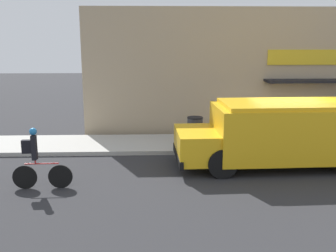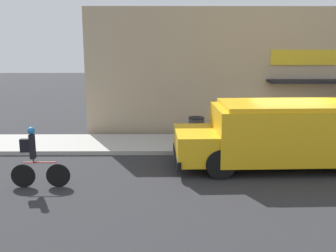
% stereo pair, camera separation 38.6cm
% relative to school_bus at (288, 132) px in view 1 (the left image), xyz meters
% --- Properties ---
extents(ground_plane, '(70.00, 70.00, 0.00)m').
position_rel_school_bus_xyz_m(ground_plane, '(0.43, 1.30, -1.12)').
color(ground_plane, '#2B2B2D').
extents(sidewalk, '(28.00, 2.53, 0.15)m').
position_rel_school_bus_xyz_m(sidewalk, '(0.43, 2.56, -1.04)').
color(sidewalk, '#ADAAA3').
rests_on(sidewalk, ground_plane).
extents(storefront, '(15.25, 1.10, 5.29)m').
position_rel_school_bus_xyz_m(storefront, '(0.52, 4.25, 1.53)').
color(storefront, tan).
rests_on(storefront, ground_plane).
extents(school_bus, '(6.70, 2.85, 2.08)m').
position_rel_school_bus_xyz_m(school_bus, '(0.00, 0.00, 0.00)').
color(school_bus, yellow).
rests_on(school_bus, ground_plane).
extents(cyclist, '(1.62, 0.20, 1.71)m').
position_rel_school_bus_xyz_m(cyclist, '(-7.45, -1.74, -0.31)').
color(cyclist, black).
rests_on(cyclist, ground_plane).
extents(trash_bin, '(0.61, 0.61, 0.95)m').
position_rel_school_bus_xyz_m(trash_bin, '(-2.71, 2.61, -0.49)').
color(trash_bin, '#38383D').
rests_on(trash_bin, sidewalk).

